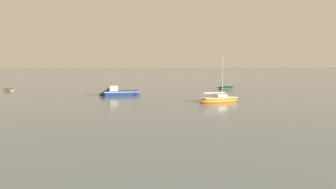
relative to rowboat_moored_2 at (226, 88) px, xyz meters
The scene contains 4 objects.
rowboat_moored_2 is the anchor object (origin of this frame).
rowboat_moored_3 41.82m from the rowboat_moored_2, behind, with size 2.93×3.82×0.58m.
motorboat_moored_3 24.64m from the rowboat_moored_2, 155.44° to the right, with size 6.52×2.51×2.42m.
sailboat_moored_1 23.70m from the rowboat_moored_2, 112.96° to the right, with size 6.14×3.17×6.58m.
Camera 1 is at (-14.04, -11.42, 5.07)m, focal length 35.98 mm.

